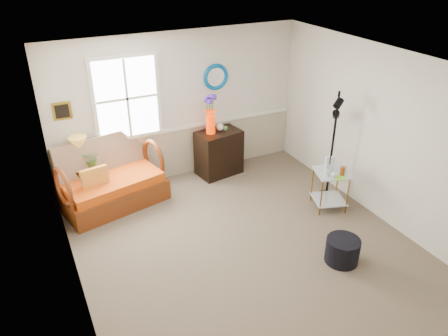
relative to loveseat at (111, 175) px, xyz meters
name	(u,v)px	position (x,y,z in m)	size (l,w,h in m)	color
floor	(247,247)	(1.40, -2.00, -0.53)	(4.50, 5.00, 0.01)	brown
ceiling	(252,67)	(1.40, -2.00, 2.07)	(4.50, 5.00, 0.01)	white
walls	(249,167)	(1.40, -2.00, 0.77)	(4.51, 5.01, 2.60)	beige
wainscot	(182,151)	(1.40, 0.48, -0.08)	(4.46, 0.02, 0.90)	tan
chair_rail	(181,128)	(1.40, 0.47, 0.39)	(4.46, 0.04, 0.06)	white
window	(127,98)	(0.50, 0.47, 1.07)	(1.14, 0.06, 1.44)	white
picture	(62,111)	(-0.52, 0.48, 1.02)	(0.28, 0.03, 0.28)	gold
mirror	(216,77)	(2.10, 0.48, 1.22)	(0.47, 0.47, 0.07)	#0075B4
loveseat	(111,175)	(0.00, 0.00, 0.00)	(1.63, 0.92, 1.06)	maroon
throw_pillow	(95,181)	(-0.27, -0.12, 0.03)	(0.42, 0.11, 0.42)	orange
lamp_stand	(87,184)	(-0.36, 0.30, -0.22)	(0.35, 0.35, 0.62)	black
table_lamp	(80,153)	(-0.38, 0.31, 0.35)	(0.30, 0.30, 0.54)	#B48930
potted_plant	(92,160)	(-0.22, 0.26, 0.21)	(0.29, 0.32, 0.25)	#3E662D
cabinet	(219,153)	(2.02, 0.19, -0.11)	(0.78, 0.50, 0.84)	black
flower_vase	(210,114)	(1.86, 0.20, 0.66)	(0.21, 0.21, 0.70)	red
side_table	(330,190)	(3.11, -1.65, -0.21)	(0.51, 0.51, 0.65)	#A3721D
tabletop_items	(336,167)	(3.12, -1.71, 0.23)	(0.40, 0.40, 0.24)	silver
floor_lamp	(332,146)	(3.32, -1.35, 0.39)	(0.27, 0.27, 1.85)	black
ottoman	(342,250)	(2.42, -2.82, -0.36)	(0.46, 0.46, 0.35)	black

